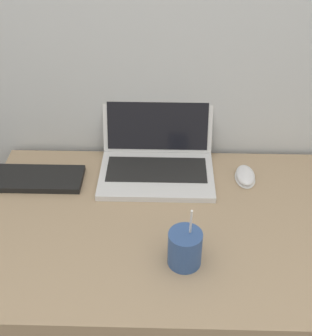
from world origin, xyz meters
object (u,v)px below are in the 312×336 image
laptop (157,156)px  computer_mouse (245,176)px  external_keyboard (27,178)px  drink_cup (185,248)px

laptop → computer_mouse: laptop is taller
laptop → computer_mouse: bearing=-10.0°
laptop → external_keyboard: size_ratio=1.02×
drink_cup → external_keyboard: 0.63m
drink_cup → computer_mouse: size_ratio=1.94×
drink_cup → computer_mouse: bearing=60.4°
laptop → computer_mouse: 0.31m
laptop → drink_cup: (0.09, -0.43, 0.00)m
laptop → external_keyboard: bearing=-169.2°
laptop → drink_cup: 0.44m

